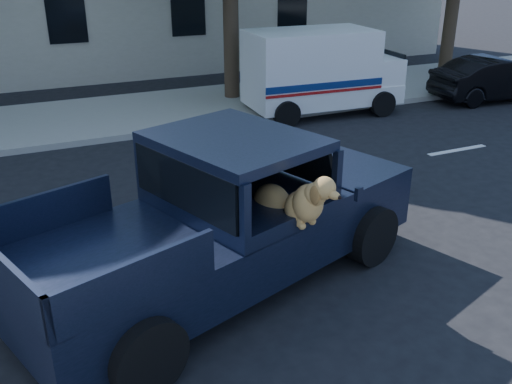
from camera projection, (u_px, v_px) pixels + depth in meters
ground at (150, 321)px, 7.09m from camera, size 120.00×120.00×0.00m
far_sidewalk at (59, 122)px, 14.75m from camera, size 60.00×4.00×0.15m
lane_stripes at (208, 194)px, 10.68m from camera, size 21.60×0.14×0.01m
pickup_truck at (216, 239)px, 7.60m from camera, size 6.12×3.94×2.04m
mail_truck at (319, 78)px, 15.44m from camera, size 4.20×2.28×2.25m
parked_sedan at (497, 79)px, 16.87m from camera, size 1.81×4.03×1.28m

